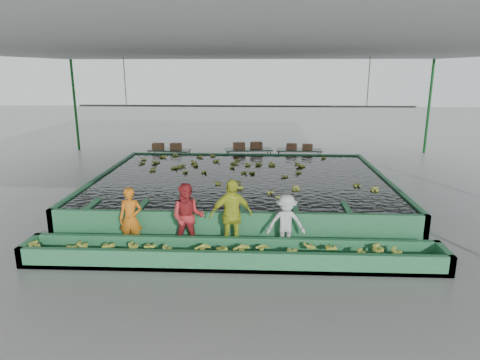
{
  "coord_description": "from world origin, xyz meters",
  "views": [
    {
      "loc": [
        0.63,
        -12.95,
        4.53
      ],
      "look_at": [
        0.0,
        0.5,
        1.0
      ],
      "focal_mm": 32.0,
      "sensor_mm": 36.0,
      "label": 1
    }
  ],
  "objects_px": {
    "worker_d": "(286,223)",
    "packing_table_mid": "(249,159)",
    "packing_table_right": "(299,159)",
    "box_stack_left": "(167,149)",
    "flotation_tank": "(241,188)",
    "sorting_trough": "(232,254)",
    "packing_table_left": "(170,159)",
    "worker_c": "(231,215)",
    "worker_b": "(188,217)",
    "box_stack_right": "(299,149)",
    "box_stack_mid": "(248,149)",
    "worker_a": "(131,219)"
  },
  "relations": [
    {
      "from": "worker_d",
      "to": "packing_table_mid",
      "type": "relative_size",
      "value": 0.71
    },
    {
      "from": "packing_table_right",
      "to": "box_stack_left",
      "type": "distance_m",
      "value": 6.12
    },
    {
      "from": "flotation_tank",
      "to": "sorting_trough",
      "type": "height_order",
      "value": "flotation_tank"
    },
    {
      "from": "packing_table_left",
      "to": "box_stack_left",
      "type": "distance_m",
      "value": 0.45
    },
    {
      "from": "worker_c",
      "to": "packing_table_right",
      "type": "height_order",
      "value": "worker_c"
    },
    {
      "from": "worker_d",
      "to": "sorting_trough",
      "type": "bearing_deg",
      "value": -152.61
    },
    {
      "from": "worker_b",
      "to": "packing_table_left",
      "type": "xyz_separation_m",
      "value": [
        -2.4,
        9.27,
        -0.44
      ]
    },
    {
      "from": "sorting_trough",
      "to": "box_stack_right",
      "type": "relative_size",
      "value": 8.48
    },
    {
      "from": "box_stack_mid",
      "to": "packing_table_mid",
      "type": "bearing_deg",
      "value": -49.7
    },
    {
      "from": "packing_table_left",
      "to": "packing_table_right",
      "type": "bearing_deg",
      "value": -0.29
    },
    {
      "from": "worker_c",
      "to": "box_stack_right",
      "type": "distance_m",
      "value": 9.53
    },
    {
      "from": "packing_table_mid",
      "to": "worker_a",
      "type": "bearing_deg",
      "value": -106.87
    },
    {
      "from": "worker_c",
      "to": "box_stack_mid",
      "type": "relative_size",
      "value": 1.43
    },
    {
      "from": "box_stack_mid",
      "to": "packing_table_left",
      "type": "bearing_deg",
      "value": 178.32
    },
    {
      "from": "worker_a",
      "to": "box_stack_mid",
      "type": "bearing_deg",
      "value": 70.6
    },
    {
      "from": "box_stack_mid",
      "to": "worker_a",
      "type": "bearing_deg",
      "value": -106.55
    },
    {
      "from": "worker_d",
      "to": "packing_table_left",
      "type": "bearing_deg",
      "value": 113.77
    },
    {
      "from": "worker_d",
      "to": "box_stack_left",
      "type": "bearing_deg",
      "value": 114.31
    },
    {
      "from": "worker_c",
      "to": "packing_table_mid",
      "type": "height_order",
      "value": "worker_c"
    },
    {
      "from": "worker_b",
      "to": "packing_table_mid",
      "type": "distance_m",
      "value": 9.21
    },
    {
      "from": "packing_table_right",
      "to": "packing_table_left",
      "type": "bearing_deg",
      "value": 179.71
    },
    {
      "from": "worker_b",
      "to": "box_stack_right",
      "type": "bearing_deg",
      "value": 66.73
    },
    {
      "from": "flotation_tank",
      "to": "box_stack_left",
      "type": "bearing_deg",
      "value": 126.54
    },
    {
      "from": "worker_b",
      "to": "packing_table_right",
      "type": "bearing_deg",
      "value": 66.89
    },
    {
      "from": "flotation_tank",
      "to": "packing_table_left",
      "type": "relative_size",
      "value": 5.26
    },
    {
      "from": "packing_table_mid",
      "to": "worker_c",
      "type": "bearing_deg",
      "value": -91.22
    },
    {
      "from": "sorting_trough",
      "to": "worker_a",
      "type": "distance_m",
      "value": 2.82
    },
    {
      "from": "worker_d",
      "to": "box_stack_right",
      "type": "bearing_deg",
      "value": 78.97
    },
    {
      "from": "box_stack_mid",
      "to": "box_stack_right",
      "type": "relative_size",
      "value": 1.11
    },
    {
      "from": "worker_b",
      "to": "worker_d",
      "type": "height_order",
      "value": "worker_b"
    },
    {
      "from": "worker_d",
      "to": "packing_table_mid",
      "type": "xyz_separation_m",
      "value": [
        -1.19,
        9.11,
        -0.27
      ]
    },
    {
      "from": "packing_table_mid",
      "to": "box_stack_right",
      "type": "xyz_separation_m",
      "value": [
        2.32,
        0.08,
        0.45
      ]
    },
    {
      "from": "worker_b",
      "to": "packing_table_left",
      "type": "relative_size",
      "value": 0.92
    },
    {
      "from": "packing_table_right",
      "to": "box_stack_mid",
      "type": "height_order",
      "value": "box_stack_mid"
    },
    {
      "from": "sorting_trough",
      "to": "packing_table_right",
      "type": "height_order",
      "value": "packing_table_right"
    },
    {
      "from": "sorting_trough",
      "to": "worker_c",
      "type": "bearing_deg",
      "value": 94.99
    },
    {
      "from": "sorting_trough",
      "to": "packing_table_left",
      "type": "relative_size",
      "value": 5.26
    },
    {
      "from": "packing_table_right",
      "to": "box_stack_right",
      "type": "xyz_separation_m",
      "value": [
        0.01,
        -0.05,
        0.47
      ]
    },
    {
      "from": "packing_table_mid",
      "to": "packing_table_right",
      "type": "xyz_separation_m",
      "value": [
        2.31,
        0.13,
        -0.01
      ]
    },
    {
      "from": "worker_a",
      "to": "worker_b",
      "type": "bearing_deg",
      "value": -2.85
    },
    {
      "from": "packing_table_right",
      "to": "worker_c",
      "type": "bearing_deg",
      "value": -105.16
    },
    {
      "from": "flotation_tank",
      "to": "box_stack_mid",
      "type": "distance_m",
      "value": 4.89
    },
    {
      "from": "box_stack_left",
      "to": "flotation_tank",
      "type": "bearing_deg",
      "value": -53.46
    },
    {
      "from": "flotation_tank",
      "to": "box_stack_mid",
      "type": "xyz_separation_m",
      "value": [
        0.08,
        4.86,
        0.51
      ]
    },
    {
      "from": "worker_d",
      "to": "box_stack_left",
      "type": "height_order",
      "value": "worker_d"
    },
    {
      "from": "box_stack_left",
      "to": "box_stack_mid",
      "type": "xyz_separation_m",
      "value": [
        3.76,
        -0.1,
        0.09
      ]
    },
    {
      "from": "box_stack_mid",
      "to": "box_stack_right",
      "type": "height_order",
      "value": "box_stack_mid"
    },
    {
      "from": "flotation_tank",
      "to": "box_stack_right",
      "type": "height_order",
      "value": "box_stack_right"
    },
    {
      "from": "worker_d",
      "to": "worker_c",
      "type": "bearing_deg",
      "value": 176.01
    },
    {
      "from": "packing_table_left",
      "to": "packing_table_mid",
      "type": "bearing_deg",
      "value": -2.43
    }
  ]
}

